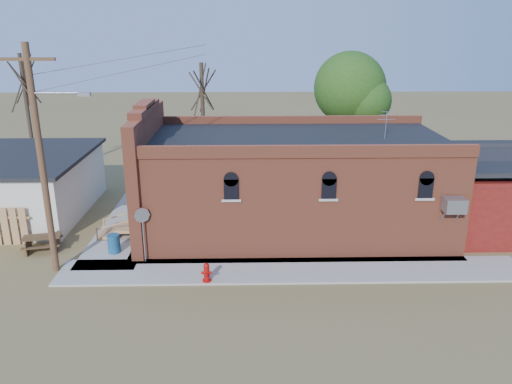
{
  "coord_description": "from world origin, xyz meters",
  "views": [
    {
      "loc": [
        -0.39,
        -17.38,
        9.5
      ],
      "look_at": [
        0.06,
        4.0,
        2.4
      ],
      "focal_mm": 35.0,
      "sensor_mm": 36.0,
      "label": 1
    }
  ],
  "objects_px": {
    "brick_bar": "(288,183)",
    "utility_pole": "(42,157)",
    "stop_sign": "(142,220)",
    "picnic_table": "(42,241)",
    "trash_barrel": "(114,244)",
    "fire_hydrant": "(207,272)"
  },
  "relations": [
    {
      "from": "picnic_table",
      "to": "trash_barrel",
      "type": "bearing_deg",
      "value": -21.66
    },
    {
      "from": "brick_bar",
      "to": "picnic_table",
      "type": "xyz_separation_m",
      "value": [
        -11.14,
        -2.29,
        -1.91
      ]
    },
    {
      "from": "utility_pole",
      "to": "fire_hydrant",
      "type": "xyz_separation_m",
      "value": [
        6.2,
        -1.2,
        -4.31
      ]
    },
    {
      "from": "stop_sign",
      "to": "trash_barrel",
      "type": "distance_m",
      "value": 2.29
    },
    {
      "from": "stop_sign",
      "to": "picnic_table",
      "type": "xyz_separation_m",
      "value": [
        -4.83,
        1.4,
        -1.5
      ]
    },
    {
      "from": "fire_hydrant",
      "to": "stop_sign",
      "type": "distance_m",
      "value": 3.58
    },
    {
      "from": "utility_pole",
      "to": "trash_barrel",
      "type": "xyz_separation_m",
      "value": [
        1.95,
        1.51,
        -4.28
      ]
    },
    {
      "from": "utility_pole",
      "to": "fire_hydrant",
      "type": "relative_size",
      "value": 11.66
    },
    {
      "from": "stop_sign",
      "to": "fire_hydrant",
      "type": "bearing_deg",
      "value": -30.74
    },
    {
      "from": "utility_pole",
      "to": "picnic_table",
      "type": "height_order",
      "value": "utility_pole"
    },
    {
      "from": "trash_barrel",
      "to": "utility_pole",
      "type": "bearing_deg",
      "value": -142.33
    },
    {
      "from": "stop_sign",
      "to": "picnic_table",
      "type": "relative_size",
      "value": 1.33
    },
    {
      "from": "fire_hydrant",
      "to": "trash_barrel",
      "type": "bearing_deg",
      "value": 136.87
    },
    {
      "from": "fire_hydrant",
      "to": "stop_sign",
      "type": "height_order",
      "value": "stop_sign"
    },
    {
      "from": "trash_barrel",
      "to": "fire_hydrant",
      "type": "bearing_deg",
      "value": -32.53
    },
    {
      "from": "brick_bar",
      "to": "utility_pole",
      "type": "distance_m",
      "value": 10.96
    },
    {
      "from": "stop_sign",
      "to": "utility_pole",
      "type": "bearing_deg",
      "value": -167.44
    },
    {
      "from": "trash_barrel",
      "to": "picnic_table",
      "type": "relative_size",
      "value": 0.45
    },
    {
      "from": "utility_pole",
      "to": "trash_barrel",
      "type": "relative_size",
      "value": 10.9
    },
    {
      "from": "fire_hydrant",
      "to": "stop_sign",
      "type": "bearing_deg",
      "value": 135.89
    },
    {
      "from": "fire_hydrant",
      "to": "trash_barrel",
      "type": "distance_m",
      "value": 5.04
    },
    {
      "from": "fire_hydrant",
      "to": "picnic_table",
      "type": "relative_size",
      "value": 0.42
    }
  ]
}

